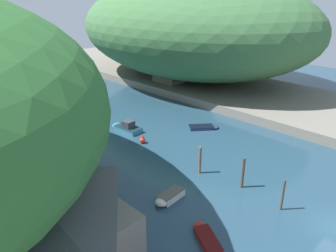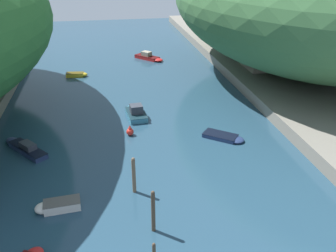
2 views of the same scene
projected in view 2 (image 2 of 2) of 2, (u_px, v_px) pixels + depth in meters
water_surface at (133, 114)px, 45.03m from camera, size 130.00×130.00×0.00m
right_bank at (334, 95)px, 48.95m from camera, size 22.00×120.00×1.41m
right_bank_cottage at (261, 51)px, 56.32m from camera, size 4.52×6.17×4.99m
boat_mid_channel at (225, 137)px, 39.22m from camera, size 4.45×4.01×0.42m
boat_small_dinghy at (149, 57)px, 66.56m from camera, size 5.08×5.47×1.32m
boat_yellow_tender at (78, 75)px, 57.88m from camera, size 3.36×1.56×0.63m
boat_white_cruiser at (56, 206)px, 28.58m from camera, size 3.52×1.61×0.72m
boat_open_rowboat at (24, 147)px, 36.93m from camera, size 5.02×5.81×1.10m
boat_cabin_cruiser at (136, 112)px, 44.45m from camera, size 2.38×5.15×1.59m
mooring_post_second at (153, 211)px, 25.92m from camera, size 0.29×0.29×3.39m
mooring_post_middle at (134, 175)px, 30.14m from camera, size 0.31×0.31×3.24m
channel_buoy_near at (130, 131)px, 39.85m from camera, size 0.79×0.79×1.18m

